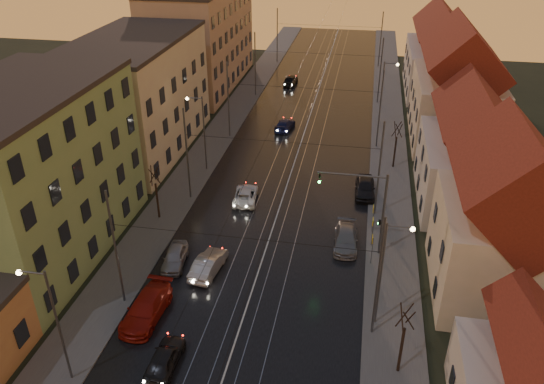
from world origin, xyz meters
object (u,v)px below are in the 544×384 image
Objects in this scene: street_lamp_1 at (387,265)px; driving_car_4 at (291,80)px; driving_car_1 at (208,264)px; parked_left_3 at (175,257)px; driving_car_3 at (285,125)px; street_lamp_3 at (385,87)px; street_lamp_2 at (201,126)px; traffic_light_mast at (371,204)px; parked_right_2 at (365,187)px; street_lamp_0 at (51,316)px; parked_right_1 at (346,239)px; driving_car_2 at (246,195)px; parked_left_2 at (146,308)px; driving_car_0 at (165,358)px.

street_lamp_1 reaches higher than driving_car_4.
parked_left_3 is (-2.84, 0.48, -0.05)m from driving_car_1.
street_lamp_3 is at bearing -154.89° from driving_car_3.
street_lamp_2 is at bearing 83.19° from driving_car_4.
traffic_light_mast is 10.38m from parked_right_2.
street_lamp_0 is 1.81× the size of driving_car_4.
parked_right_1 is at bearing 47.36° from street_lamp_0.
street_lamp_0 is 2.01× the size of parked_left_3.
parked_left_3 is at bearing 89.53° from driving_car_3.
parked_left_3 is (-3.20, -10.64, 0.06)m from driving_car_2.
street_lamp_3 is 1.11× the size of traffic_light_mast.
parked_left_2 is 1.16× the size of parked_right_2.
street_lamp_2 is 16.88m from parked_left_3.
driving_car_3 is at bearing 98.26° from driving_car_4.
street_lamp_0 is 28.00m from street_lamp_2.
driving_car_3 is (-11.61, -3.66, -4.26)m from street_lamp_3.
parked_left_2 is (-15.54, -2.17, -4.11)m from street_lamp_1.
driving_car_1 is 46.71m from driving_car_4.
street_lamp_3 is 1.79× the size of driving_car_2.
driving_car_4 is 0.83× the size of parked_left_2.
street_lamp_0 is at bearing -136.90° from traffic_light_mast.
parked_left_3 is at bearing -73.37° from driving_car_0.
parked_right_2 is at bearing -8.03° from street_lamp_2.
driving_car_1 reaches higher than driving_car_3.
street_lamp_3 is 2.03× the size of driving_car_0.
street_lamp_1 reaches higher than parked_left_3.
driving_car_0 is (5.41, 1.95, -4.21)m from street_lamp_0.
driving_car_4 is at bearing -76.09° from driving_car_3.
parked_left_3 is at bearing -115.97° from street_lamp_3.
traffic_light_mast reaches higher than driving_car_2.
driving_car_0 is 0.89× the size of driving_car_4.
parked_right_2 is (10.11, -14.69, 0.15)m from driving_car_3.
driving_car_2 is at bearing 81.95° from parked_left_2.
parked_right_1 is (15.42, 16.74, -4.21)m from street_lamp_0.
driving_car_1 is at bearing 95.23° from driving_car_3.
parked_left_2 is (-15.54, -38.17, -4.11)m from street_lamp_3.
street_lamp_1 is 27.05m from street_lamp_2.
traffic_light_mast is (-1.11, -28.00, -0.29)m from street_lamp_3.
street_lamp_2 is 1.79× the size of driving_car_2.
parked_left_3 is at bearing 77.85° from street_lamp_0.
parked_left_2 reaches higher than driving_car_3.
driving_car_3 is at bearing 80.72° from street_lamp_0.
parked_left_2 reaches higher than driving_car_2.
street_lamp_2 is at bearing 170.04° from parked_right_2.
traffic_light_mast is at bearing 43.10° from street_lamp_0.
street_lamp_2 is 1.00× the size of street_lamp_3.
street_lamp_0 is at bearing -156.28° from street_lamp_1.
parked_left_3 is 0.87× the size of parked_right_2.
driving_car_3 is at bearing -85.61° from driving_car_1.
traffic_light_mast is (17.10, -12.00, -0.29)m from street_lamp_2.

